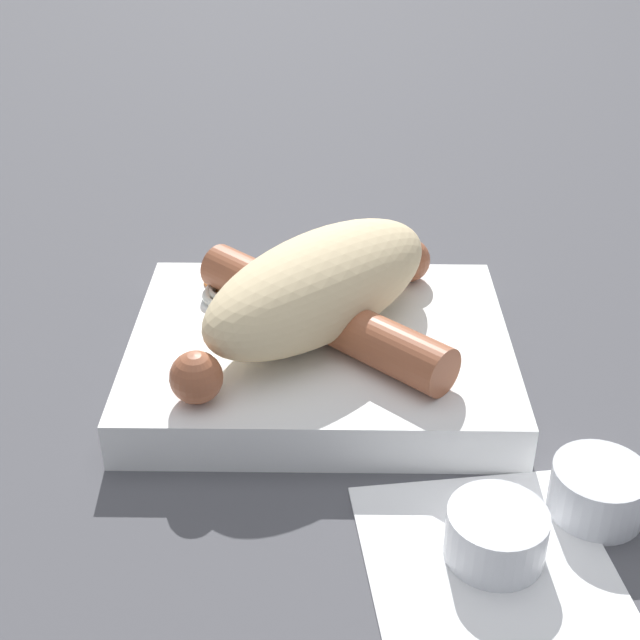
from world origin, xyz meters
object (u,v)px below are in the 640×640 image
(sausage, at_px, (314,312))
(condiment_cup_near, at_px, (495,538))
(condiment_cup_far, at_px, (597,493))
(food_tray, at_px, (320,355))
(bread_roll, at_px, (320,285))

(sausage, xyz_separation_m, condiment_cup_near, (0.09, -0.15, -0.03))
(condiment_cup_near, bearing_deg, condiment_cup_far, 29.34)
(sausage, xyz_separation_m, condiment_cup_far, (0.14, -0.12, -0.03))
(food_tray, height_order, bread_roll, bread_roll)
(food_tray, height_order, condiment_cup_far, food_tray)
(condiment_cup_near, distance_m, condiment_cup_far, 0.06)
(bread_roll, relative_size, sausage, 1.08)
(bread_roll, distance_m, condiment_cup_near, 0.18)
(bread_roll, height_order, condiment_cup_near, bread_roll)
(food_tray, relative_size, sausage, 1.38)
(sausage, height_order, condiment_cup_near, sausage)
(food_tray, xyz_separation_m, bread_roll, (-0.00, 0.01, 0.04))
(sausage, bearing_deg, condiment_cup_near, -59.91)
(bread_roll, height_order, condiment_cup_far, bread_roll)
(bread_roll, bearing_deg, food_tray, -87.07)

